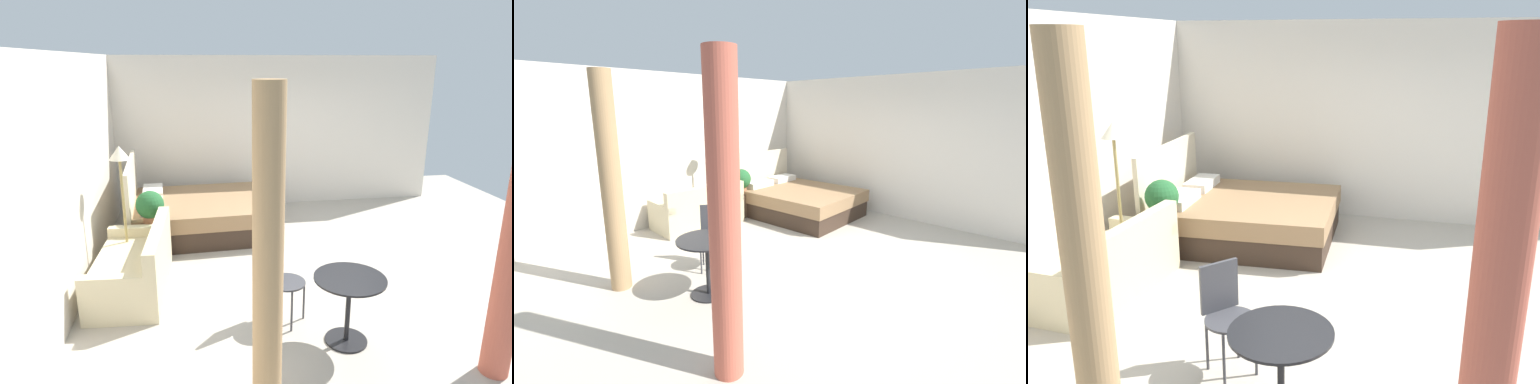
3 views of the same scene
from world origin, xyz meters
The scene contains 12 objects.
ground_plane centered at (0.00, 0.00, -0.01)m, with size 8.53×9.19×0.02m, color #B2A899.
wall_back centered at (0.00, 3.09, 1.41)m, with size 8.53×0.12×2.83m, color silver.
wall_right centered at (2.76, 0.00, 1.41)m, with size 0.12×6.19×2.83m, color silver.
bed centered at (1.42, 1.59, 0.30)m, with size 1.93×2.33×1.24m.
couch centered at (-0.46, 2.43, 0.28)m, with size 1.64×0.92×0.82m.
nightstand centered at (0.59, 2.31, 0.24)m, with size 0.42×0.36×0.47m.
potted_plant centered at (0.49, 2.28, 0.77)m, with size 0.40×0.40×0.52m.
floor_lamp centered at (0.07, 2.57, 1.35)m, with size 0.28×0.28×1.72m.
balcony_table centered at (-1.86, 0.22, 0.50)m, with size 0.71×0.71×0.71m.
cafe_chair_near_window centered at (-1.35, 0.81, 0.54)m, with size 0.57×0.57×0.88m.
curtain_left centered at (-2.51, -0.95, 1.31)m, with size 0.25×0.25×2.61m.
curtain_right centered at (-2.51, 1.15, 1.31)m, with size 0.24×0.24×2.61m.
Camera 3 is at (-4.77, -0.55, 2.54)m, focal length 36.45 mm.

